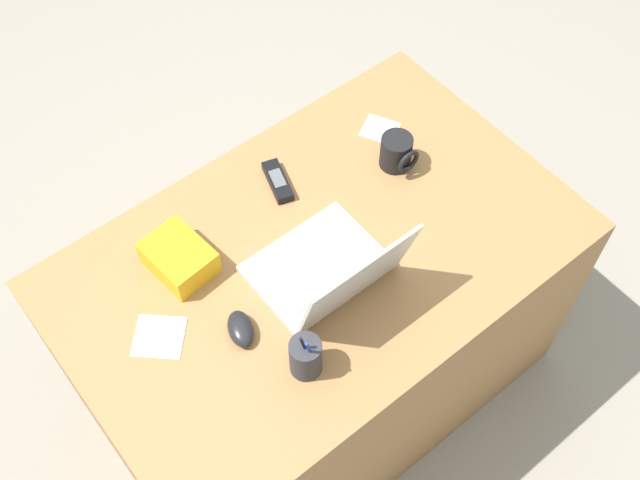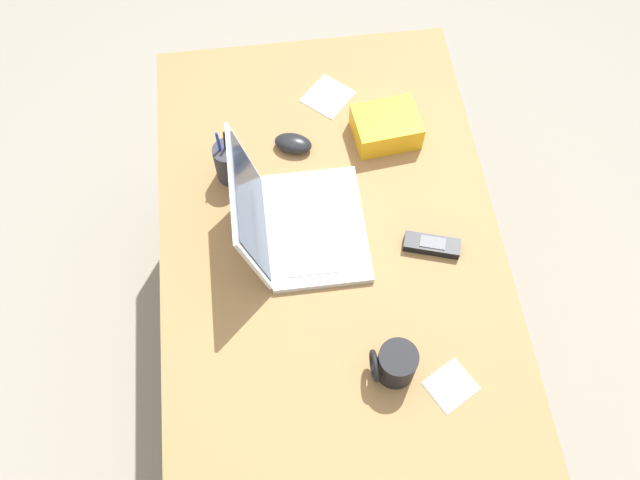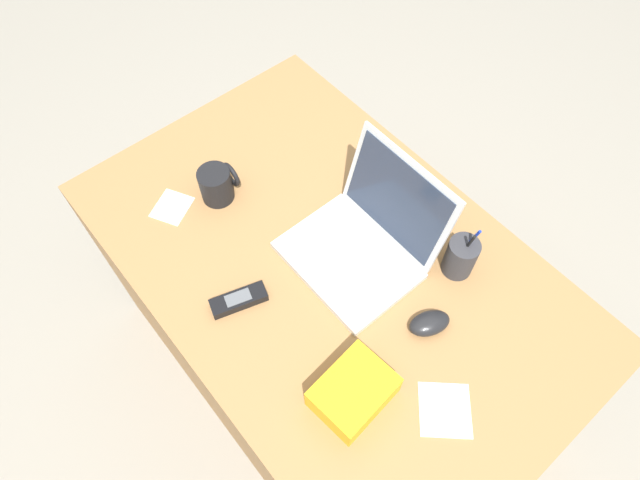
{
  "view_description": "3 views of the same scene",
  "coord_description": "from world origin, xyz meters",
  "px_view_note": "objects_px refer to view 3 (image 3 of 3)",
  "views": [
    {
      "loc": [
        0.65,
        0.82,
        2.37
      ],
      "look_at": [
        0.0,
        0.01,
        0.81
      ],
      "focal_mm": 44.21,
      "sensor_mm": 36.0,
      "label": 1
    },
    {
      "loc": [
        -0.75,
        0.12,
        2.16
      ],
      "look_at": [
        -0.02,
        0.03,
        0.78
      ],
      "focal_mm": 38.04,
      "sensor_mm": 36.0,
      "label": 2
    },
    {
      "loc": [
        0.49,
        -0.45,
        1.92
      ],
      "look_at": [
        -0.02,
        -0.02,
        0.84
      ],
      "focal_mm": 31.07,
      "sensor_mm": 36.0,
      "label": 3
    }
  ],
  "objects_px": {
    "computer_mouse": "(429,323)",
    "snack_bag": "(353,392)",
    "cordless_phone": "(239,300)",
    "pen_holder": "(461,257)",
    "coffee_mug_white": "(217,184)",
    "laptop": "(364,240)"
  },
  "relations": [
    {
      "from": "computer_mouse",
      "to": "snack_bag",
      "type": "height_order",
      "value": "snack_bag"
    },
    {
      "from": "cordless_phone",
      "to": "pen_holder",
      "type": "height_order",
      "value": "pen_holder"
    },
    {
      "from": "coffee_mug_white",
      "to": "pen_holder",
      "type": "distance_m",
      "value": 0.63
    },
    {
      "from": "computer_mouse",
      "to": "pen_holder",
      "type": "xyz_separation_m",
      "value": [
        -0.06,
        0.16,
        0.04
      ]
    },
    {
      "from": "cordless_phone",
      "to": "snack_bag",
      "type": "distance_m",
      "value": 0.34
    },
    {
      "from": "pen_holder",
      "to": "computer_mouse",
      "type": "bearing_deg",
      "value": -68.68
    },
    {
      "from": "computer_mouse",
      "to": "cordless_phone",
      "type": "height_order",
      "value": "computer_mouse"
    },
    {
      "from": "laptop",
      "to": "pen_holder",
      "type": "height_order",
      "value": "laptop"
    },
    {
      "from": "coffee_mug_white",
      "to": "pen_holder",
      "type": "xyz_separation_m",
      "value": [
        0.55,
        0.31,
        0.01
      ]
    },
    {
      "from": "snack_bag",
      "to": "cordless_phone",
      "type": "bearing_deg",
      "value": -170.81
    },
    {
      "from": "coffee_mug_white",
      "to": "cordless_phone",
      "type": "xyz_separation_m",
      "value": [
        0.28,
        -0.14,
        -0.04
      ]
    },
    {
      "from": "cordless_phone",
      "to": "coffee_mug_white",
      "type": "bearing_deg",
      "value": 153.46
    },
    {
      "from": "pen_holder",
      "to": "snack_bag",
      "type": "xyz_separation_m",
      "value": [
        0.07,
        -0.4,
        -0.02
      ]
    },
    {
      "from": "snack_bag",
      "to": "computer_mouse",
      "type": "bearing_deg",
      "value": 92.12
    },
    {
      "from": "laptop",
      "to": "computer_mouse",
      "type": "relative_size",
      "value": 3.23
    },
    {
      "from": "laptop",
      "to": "coffee_mug_white",
      "type": "height_order",
      "value": "laptop"
    },
    {
      "from": "laptop",
      "to": "cordless_phone",
      "type": "xyz_separation_m",
      "value": [
        -0.08,
        -0.31,
        -0.04
      ]
    },
    {
      "from": "laptop",
      "to": "computer_mouse",
      "type": "distance_m",
      "value": 0.25
    },
    {
      "from": "laptop",
      "to": "cordless_phone",
      "type": "relative_size",
      "value": 2.25
    },
    {
      "from": "computer_mouse",
      "to": "pen_holder",
      "type": "distance_m",
      "value": 0.18
    },
    {
      "from": "laptop",
      "to": "snack_bag",
      "type": "distance_m",
      "value": 0.36
    },
    {
      "from": "laptop",
      "to": "snack_bag",
      "type": "height_order",
      "value": "laptop"
    }
  ]
}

